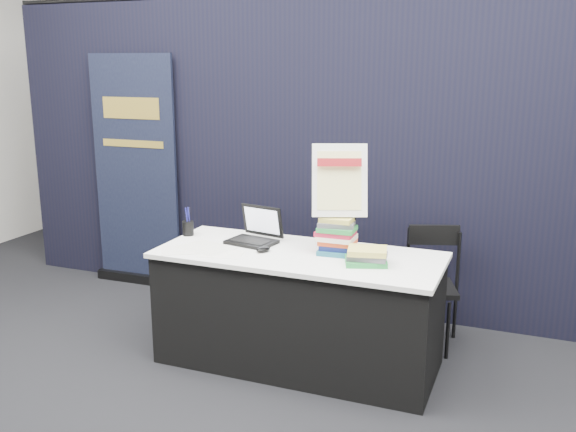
# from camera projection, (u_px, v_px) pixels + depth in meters

# --- Properties ---
(floor) EXTENTS (8.00, 8.00, 0.00)m
(floor) POSITION_uv_depth(u_px,v_px,m) (264.00, 402.00, 3.72)
(floor) COLOR black
(floor) RESTS_ON ground
(wall_back) EXTENTS (8.00, 0.02, 3.50)m
(wall_back) POSITION_uv_depth(u_px,v_px,m) (413.00, 77.00, 6.91)
(wall_back) COLOR beige
(wall_back) RESTS_ON floor
(drape_partition) EXTENTS (6.00, 0.08, 2.40)m
(drape_partition) POSITION_uv_depth(u_px,v_px,m) (348.00, 159.00, 4.88)
(drape_partition) COLOR black
(drape_partition) RESTS_ON floor
(display_table) EXTENTS (1.80, 0.75, 0.75)m
(display_table) POSITION_uv_depth(u_px,v_px,m) (298.00, 309.00, 4.12)
(display_table) COLOR black
(display_table) RESTS_ON floor
(laptop) EXTENTS (0.34, 0.30, 0.24)m
(laptop) POSITION_uv_depth(u_px,v_px,m) (254.00, 234.00, 4.26)
(laptop) COLOR black
(laptop) RESTS_ON display_table
(mouse) EXTENTS (0.10, 0.12, 0.03)m
(mouse) POSITION_uv_depth(u_px,v_px,m) (263.00, 249.00, 4.05)
(mouse) COLOR black
(mouse) RESTS_ON display_table
(brochure_left) EXTENTS (0.37, 0.34, 0.00)m
(brochure_left) POSITION_uv_depth(u_px,v_px,m) (185.00, 250.00, 4.10)
(brochure_left) COLOR silver
(brochure_left) RESTS_ON display_table
(brochure_mid) EXTENTS (0.29, 0.23, 0.00)m
(brochure_mid) POSITION_uv_depth(u_px,v_px,m) (222.00, 254.00, 4.01)
(brochure_mid) COLOR white
(brochure_mid) RESTS_ON display_table
(brochure_right) EXTENTS (0.39, 0.33, 0.00)m
(brochure_right) POSITION_uv_depth(u_px,v_px,m) (207.00, 248.00, 4.14)
(brochure_right) COLOR silver
(brochure_right) RESTS_ON display_table
(pen_cup) EXTENTS (0.09, 0.09, 0.10)m
(pen_cup) POSITION_uv_depth(u_px,v_px,m) (188.00, 228.00, 4.43)
(pen_cup) COLOR black
(pen_cup) RESTS_ON display_table
(book_stack_tall) EXTENTS (0.23, 0.18, 0.24)m
(book_stack_tall) POSITION_uv_depth(u_px,v_px,m) (337.00, 235.00, 4.00)
(book_stack_tall) COLOR #1B5567
(book_stack_tall) RESTS_ON display_table
(book_stack_short) EXTENTS (0.27, 0.23, 0.10)m
(book_stack_short) POSITION_uv_depth(u_px,v_px,m) (366.00, 256.00, 3.81)
(book_stack_short) COLOR #227F37
(book_stack_short) RESTS_ON display_table
(info_sign) EXTENTS (0.36, 0.24, 0.46)m
(info_sign) POSITION_uv_depth(u_px,v_px,m) (340.00, 181.00, 3.94)
(info_sign) COLOR black
(info_sign) RESTS_ON book_stack_tall
(pullup_banner) EXTENTS (0.84, 0.11, 1.99)m
(pullup_banner) POSITION_uv_depth(u_px,v_px,m) (136.00, 185.00, 5.53)
(pullup_banner) COLOR black
(pullup_banner) RESTS_ON floor
(stacking_chair) EXTENTS (0.47, 0.48, 0.81)m
(stacking_chair) POSITION_uv_depth(u_px,v_px,m) (429.00, 281.00, 4.41)
(stacking_chair) COLOR black
(stacking_chair) RESTS_ON floor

